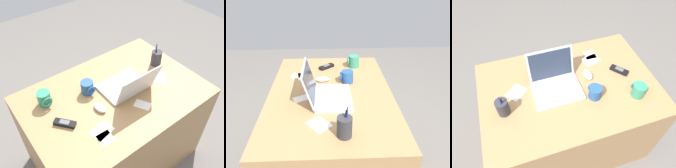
# 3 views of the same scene
# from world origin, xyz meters

# --- Properties ---
(ground_plane) EXTENTS (6.00, 6.00, 0.00)m
(ground_plane) POSITION_xyz_m (0.00, 0.00, 0.00)
(ground_plane) COLOR slate
(desk) EXTENTS (1.22, 0.84, 0.76)m
(desk) POSITION_xyz_m (0.00, 0.00, 0.38)
(desk) COLOR #A87C4F
(desk) RESTS_ON ground
(laptop) EXTENTS (0.33, 0.30, 0.23)m
(laptop) POSITION_xyz_m (-0.09, 0.03, 0.80)
(laptop) COLOR silver
(laptop) RESTS_ON desk
(computer_mouse) EXTENTS (0.07, 0.10, 0.03)m
(computer_mouse) POSITION_xyz_m (0.16, 0.06, 0.77)
(computer_mouse) COLOR white
(computer_mouse) RESTS_ON desk
(coffee_mug_white) EXTENTS (0.09, 0.10, 0.09)m
(coffee_mug_white) POSITION_xyz_m (0.13, -0.12, 0.80)
(coffee_mug_white) COLOR #26518C
(coffee_mug_white) RESTS_ON desk
(coffee_mug_tall) EXTENTS (0.09, 0.10, 0.10)m
(coffee_mug_tall) POSITION_xyz_m (0.41, -0.20, 0.81)
(coffee_mug_tall) COLOR #338C6B
(coffee_mug_tall) RESTS_ON desk
(cordless_phone) EXTENTS (0.12, 0.13, 0.03)m
(cordless_phone) POSITION_xyz_m (0.40, 0.03, 0.77)
(cordless_phone) COLOR black
(cordless_phone) RESTS_ON desk
(pen_holder) EXTENTS (0.08, 0.08, 0.18)m
(pen_holder) POSITION_xyz_m (-0.46, -0.07, 0.82)
(pen_holder) COLOR #333338
(pen_holder) RESTS_ON desk
(paper_note_near_laptop) EXTENTS (0.16, 0.15, 0.00)m
(paper_note_near_laptop) POSITION_xyz_m (-0.36, 0.07, 0.76)
(paper_note_near_laptop) COLOR white
(paper_note_near_laptop) RESTS_ON desk
(paper_note_left) EXTENTS (0.11, 0.12, 0.00)m
(paper_note_left) POSITION_xyz_m (-0.08, 0.19, 0.76)
(paper_note_left) COLOR white
(paper_note_left) RESTS_ON desk
(paper_note_right) EXTENTS (0.14, 0.12, 0.00)m
(paper_note_right) POSITION_xyz_m (0.25, 0.20, 0.76)
(paper_note_right) COLOR white
(paper_note_right) RESTS_ON desk
(paper_note_front) EXTENTS (0.09, 0.09, 0.00)m
(paper_note_front) POSITION_xyz_m (0.26, 0.25, 0.76)
(paper_note_front) COLOR white
(paper_note_front) RESTS_ON desk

